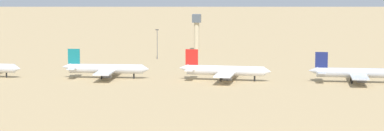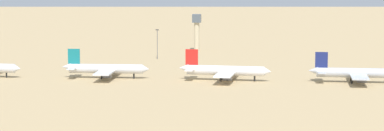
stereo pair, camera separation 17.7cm
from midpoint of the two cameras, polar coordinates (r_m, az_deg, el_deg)
The scene contains 6 objects.
ground at distance 338.81m, azimuth 2.44°, elevation -1.32°, with size 4000.00×4000.00×0.00m, color tan.
parked_jet_teal_3 at distance 355.21m, azimuth -6.45°, elevation -0.24°, with size 40.65×34.00×13.47m.
parked_jet_red_4 at distance 346.08m, azimuth 2.38°, elevation -0.38°, with size 42.01×35.48×13.87m.
parked_jet_navy_5 at distance 346.76m, azimuth 11.89°, elevation -0.54°, with size 40.64×34.07×13.44m.
control_tower at distance 467.47m, azimuth 0.33°, elevation 2.72°, with size 5.20×5.20×22.42m.
light_pole_mid at distance 426.59m, azimuth -2.60°, elevation 1.74°, with size 1.80×0.50×16.59m.
Camera 1 is at (18.70, -334.52, 50.41)m, focal length 72.20 mm.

